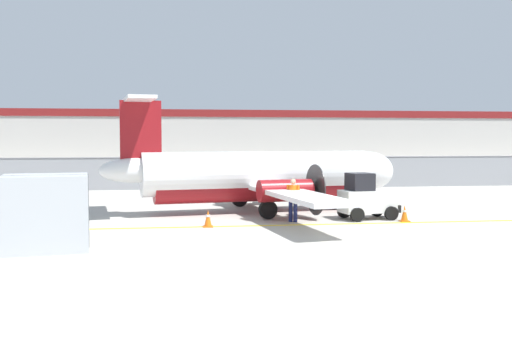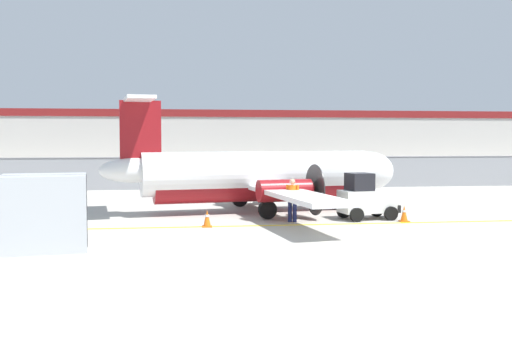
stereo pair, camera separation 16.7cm
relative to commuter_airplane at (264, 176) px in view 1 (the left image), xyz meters
name	(u,v)px [view 1 (the left image)]	position (x,y,z in m)	size (l,w,h in m)	color
ground_plane	(306,225)	(1.02, -4.01, -1.60)	(140.00, 140.00, 0.01)	#ADA89E
perimeter_fence	(252,172)	(1.02, 11.99, -0.49)	(98.00, 0.10, 2.10)	gray
parking_lot_strip	(235,176)	(1.02, 23.49, -1.54)	(98.00, 17.00, 0.12)	#38383A
background_building	(220,139)	(1.02, 41.98, 1.66)	(91.00, 8.10, 6.50)	beige
commuter_airplane	(264,176)	(0.00, 0.00, 0.00)	(13.54, 16.05, 4.92)	white
baggage_tug	(366,198)	(3.77, -2.84, -0.75)	(2.47, 1.68, 1.88)	silver
ground_crew_worker	(293,198)	(0.66, -3.24, -0.65)	(0.51, 0.47, 1.70)	#191E4C
cargo_container	(46,212)	(-7.64, -7.75, -0.50)	(2.69, 2.36, 2.20)	#B7BCC1
traffic_cone_near_left	(405,214)	(5.04, -3.72, -1.29)	(0.36, 0.36, 0.64)	orange
traffic_cone_near_right	(208,219)	(-2.71, -4.08, -1.29)	(0.36, 0.36, 0.64)	orange
parked_car_0	(70,169)	(-12.40, 22.02, -0.71)	(4.30, 2.21, 1.58)	#B28C19
parked_car_1	(135,166)	(-7.61, 26.50, -0.71)	(4.22, 2.04, 1.58)	red
parked_car_2	(171,171)	(-4.36, 17.33, -0.71)	(4.25, 2.09, 1.58)	slate
parked_car_3	(231,171)	(0.12, 17.21, -0.71)	(4.38, 2.41, 1.58)	black
parked_car_4	(286,166)	(5.68, 24.79, -0.71)	(4.37, 2.39, 1.58)	black
parked_car_5	(334,165)	(10.47, 25.96, -0.71)	(4.22, 2.04, 1.58)	gray
parked_car_6	(398,166)	(14.95, 21.81, -0.71)	(4.24, 2.08, 1.58)	slate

